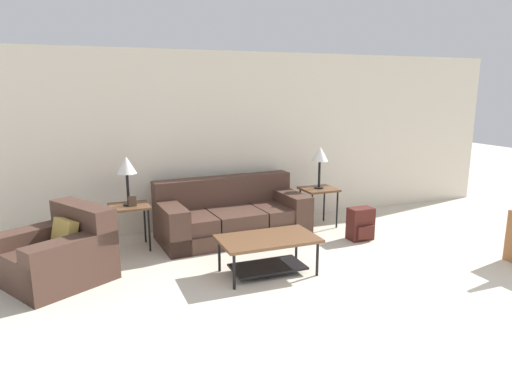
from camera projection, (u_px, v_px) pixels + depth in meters
ground_plane at (438, 363)px, 3.50m from camera, size 24.00×24.00×0.00m
wall_back at (248, 140)px, 6.98m from camera, size 9.07×0.06×2.60m
couch at (232, 217)px, 6.45m from camera, size 2.11×1.08×0.82m
armchair at (60, 255)px, 4.98m from camera, size 1.32×1.31×0.80m
coffee_table at (268, 247)px, 5.14m from camera, size 1.11×0.65×0.43m
side_table_left at (129, 210)px, 5.91m from camera, size 0.51×0.47×0.59m
side_table_right at (319, 193)px, 6.91m from camera, size 0.51×0.47×0.59m
table_lamp_left at (126, 167)px, 5.78m from camera, size 0.25×0.25×0.64m
table_lamp_right at (320, 155)px, 6.79m from camera, size 0.25×0.25×0.64m
backpack at (361, 224)px, 6.34m from camera, size 0.34×0.30×0.45m
picture_frame at (132, 201)px, 5.83m from camera, size 0.10×0.04×0.13m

